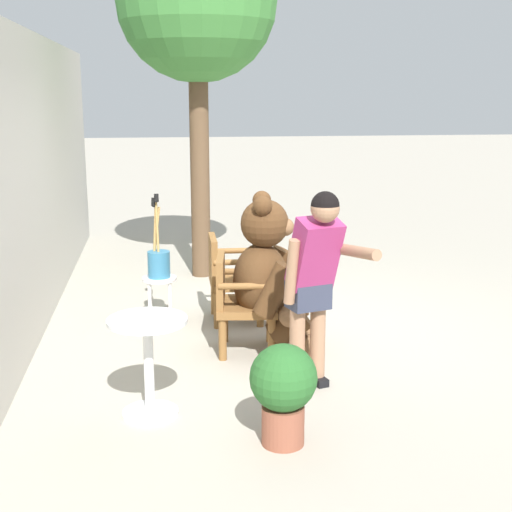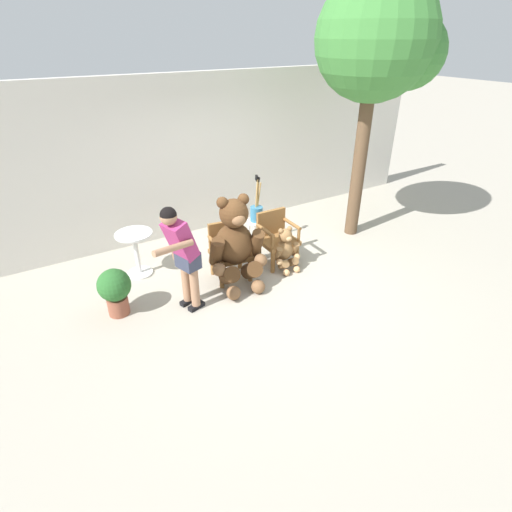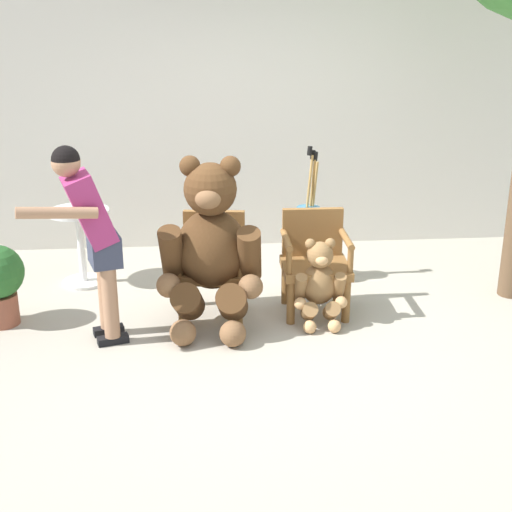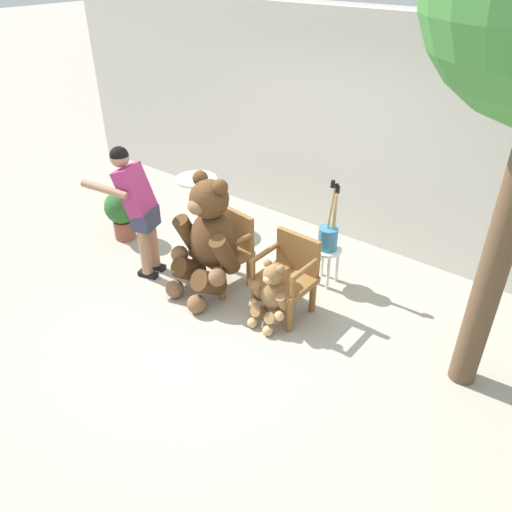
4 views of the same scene
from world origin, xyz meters
name	(u,v)px [view 2 (image 2 of 4)]	position (x,y,z in m)	size (l,w,h in m)	color
ground_plane	(270,283)	(0.00, 0.00, 0.00)	(60.00, 60.00, 0.00)	#A8A091
back_wall	(200,156)	(0.00, 2.40, 1.40)	(10.00, 0.16, 2.80)	beige
wooden_chair_left	(229,250)	(-0.43, 0.52, 0.46)	(0.62, 0.59, 0.86)	brown
wooden_chair_right	(276,237)	(0.44, 0.52, 0.46)	(0.57, 0.53, 0.86)	brown
teddy_bear_large	(236,243)	(-0.44, 0.26, 0.69)	(0.86, 0.84, 1.41)	#4C3019
teddy_bear_small	(286,249)	(0.43, 0.24, 0.36)	(0.44, 0.41, 0.73)	olive
person_visitor	(182,250)	(-1.34, 0.06, 0.92)	(0.70, 0.62, 1.56)	black
white_stool	(256,226)	(0.48, 1.22, 0.36)	(0.34, 0.34, 0.46)	white
brush_bucket	(257,212)	(0.49, 1.22, 0.63)	(0.22, 0.22, 0.83)	teal
round_side_table	(136,249)	(-1.63, 1.30, 0.45)	(0.56, 0.56, 0.72)	white
patio_tree	(381,43)	(2.36, 0.65, 3.21)	(1.96, 1.87, 4.21)	brown
potted_plant	(115,289)	(-2.18, 0.44, 0.40)	(0.44, 0.44, 0.68)	brown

